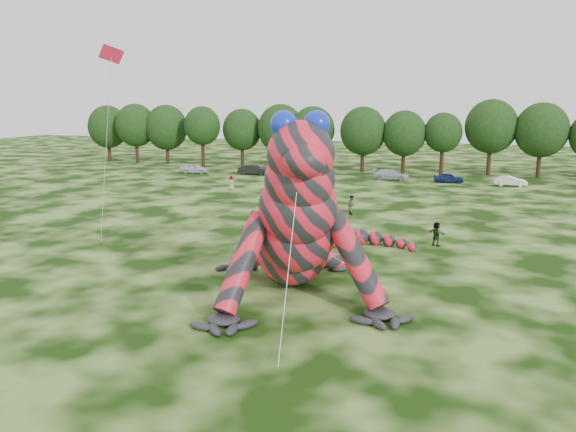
% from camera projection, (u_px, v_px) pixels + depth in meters
% --- Properties ---
extents(ground, '(240.00, 240.00, 0.00)m').
position_uv_depth(ground, '(366.00, 325.00, 26.02)').
color(ground, '#16330A').
rests_on(ground, ground).
extents(inflatable_gecko, '(22.80, 24.47, 9.81)m').
position_uv_depth(inflatable_gecko, '(290.00, 197.00, 31.60)').
color(inflatable_gecko, red).
rests_on(inflatable_gecko, ground).
extents(flying_kite, '(4.18, 3.17, 13.98)m').
position_uv_depth(flying_kite, '(111.00, 68.00, 35.04)').
color(flying_kite, red).
rests_on(flying_kite, ground).
extents(tree_0, '(6.91, 6.22, 9.51)m').
position_uv_depth(tree_0, '(108.00, 133.00, 96.33)').
color(tree_0, black).
rests_on(tree_0, ground).
extents(tree_1, '(6.74, 6.07, 9.81)m').
position_uv_depth(tree_1, '(136.00, 134.00, 93.39)').
color(tree_1, black).
rests_on(tree_1, ground).
extents(tree_2, '(7.04, 6.34, 9.64)m').
position_uv_depth(tree_2, '(167.00, 134.00, 92.52)').
color(tree_2, black).
rests_on(tree_2, ground).
extents(tree_3, '(5.81, 5.23, 9.44)m').
position_uv_depth(tree_3, '(203.00, 136.00, 88.84)').
color(tree_3, black).
rests_on(tree_3, ground).
extents(tree_4, '(6.22, 5.60, 9.06)m').
position_uv_depth(tree_4, '(242.00, 138.00, 88.65)').
color(tree_4, black).
rests_on(tree_4, ground).
extents(tree_5, '(7.16, 6.44, 9.80)m').
position_uv_depth(tree_5, '(281.00, 136.00, 86.43)').
color(tree_5, black).
rests_on(tree_5, ground).
extents(tree_6, '(6.52, 5.86, 9.49)m').
position_uv_depth(tree_6, '(313.00, 139.00, 83.20)').
color(tree_6, black).
rests_on(tree_6, ground).
extents(tree_7, '(6.68, 6.01, 9.48)m').
position_uv_depth(tree_7, '(363.00, 140.00, 81.14)').
color(tree_7, black).
rests_on(tree_7, ground).
extents(tree_8, '(6.14, 5.53, 8.94)m').
position_uv_depth(tree_8, '(404.00, 142.00, 79.66)').
color(tree_8, black).
rests_on(tree_8, ground).
extents(tree_9, '(5.27, 4.74, 8.68)m').
position_uv_depth(tree_9, '(443.00, 144.00, 78.49)').
color(tree_9, black).
rests_on(tree_9, ground).
extents(tree_10, '(7.09, 6.38, 10.50)m').
position_uv_depth(tree_10, '(490.00, 138.00, 77.62)').
color(tree_10, black).
rests_on(tree_10, ground).
extents(tree_11, '(7.01, 6.31, 10.07)m').
position_uv_depth(tree_11, '(541.00, 140.00, 75.45)').
color(tree_11, black).
rests_on(tree_11, ground).
extents(car_0, '(4.23, 2.00, 1.40)m').
position_uv_depth(car_0, '(195.00, 168.00, 80.76)').
color(car_0, silver).
rests_on(car_0, ground).
extents(car_1, '(4.46, 1.86, 1.43)m').
position_uv_depth(car_1, '(254.00, 170.00, 79.07)').
color(car_1, black).
rests_on(car_1, ground).
extents(car_2, '(5.08, 2.62, 1.37)m').
position_uv_depth(car_2, '(308.00, 172.00, 76.27)').
color(car_2, '#8C0209').
rests_on(car_2, ground).
extents(car_3, '(4.91, 2.28, 1.39)m').
position_uv_depth(car_3, '(391.00, 175.00, 73.83)').
color(car_3, '#B5B9C0').
rests_on(car_3, ground).
extents(car_4, '(3.88, 2.03, 1.26)m').
position_uv_depth(car_4, '(449.00, 178.00, 71.36)').
color(car_4, '#142250').
rests_on(car_4, ground).
extents(car_5, '(3.86, 1.50, 1.25)m').
position_uv_depth(car_5, '(510.00, 181.00, 68.56)').
color(car_5, silver).
rests_on(car_5, ground).
extents(spectator_5, '(1.61, 1.35, 1.74)m').
position_uv_depth(spectator_5, '(436.00, 234.00, 40.13)').
color(spectator_5, gray).
rests_on(spectator_5, ground).
extents(spectator_4, '(0.98, 0.84, 1.69)m').
position_uv_depth(spectator_4, '(231.00, 183.00, 65.29)').
color(spectator_4, gray).
rests_on(spectator_4, ground).
extents(spectator_1, '(0.96, 1.06, 1.77)m').
position_uv_depth(spectator_1, '(352.00, 205.00, 51.33)').
color(spectator_1, gray).
rests_on(spectator_1, ground).
extents(spectator_0, '(0.39, 0.59, 1.58)m').
position_uv_depth(spectator_0, '(273.00, 210.00, 49.28)').
color(spectator_0, gray).
rests_on(spectator_0, ground).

